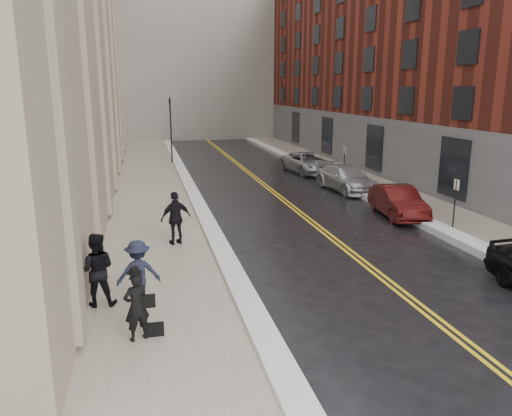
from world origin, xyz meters
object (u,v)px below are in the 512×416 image
car_silver_near (346,178)px  car_silver_far (308,163)px  pedestrian_b (138,273)px  pedestrian_a (97,270)px  pedestrian_c (176,218)px  pedestrian_main (136,307)px  car_maroon (398,202)px

car_silver_near → car_silver_far: car_silver_near is taller
car_silver_near → pedestrian_b: 18.40m
pedestrian_a → pedestrian_b: size_ratio=1.11×
pedestrian_c → car_silver_far: bearing=-142.5°
car_silver_far → pedestrian_c: 18.46m
pedestrian_a → pedestrian_c: size_ratio=1.00×
car_silver_near → pedestrian_main: bearing=-133.5°
car_maroon → pedestrian_a: pedestrian_a is taller
car_maroon → pedestrian_main: bearing=-133.7°
car_silver_far → pedestrian_main: pedestrian_main is taller
car_silver_far → pedestrian_b: 23.66m
car_silver_far → pedestrian_c: size_ratio=2.56×
pedestrian_c → car_maroon: bearing=174.9°
car_silver_near → pedestrian_main: pedestrian_main is taller
car_silver_near → pedestrian_b: (-11.90, -14.02, 0.33)m
car_maroon → pedestrian_main: 15.41m
car_silver_far → pedestrian_a: size_ratio=2.55×
car_silver_near → pedestrian_c: (-10.53, -8.76, 0.43)m
car_silver_far → pedestrian_a: pedestrian_a is taller
car_silver_near → pedestrian_main: (-11.94, -16.05, 0.25)m
car_maroon → pedestrian_b: 14.18m
pedestrian_main → pedestrian_b: 2.03m
car_maroon → pedestrian_main: pedestrian_main is taller
car_maroon → car_silver_far: bearing=97.7°
car_silver_near → pedestrian_a: size_ratio=2.49×
car_maroon → car_silver_near: size_ratio=0.87×
car_silver_far → pedestrian_c: bearing=-131.3°
car_silver_near → car_silver_far: size_ratio=0.97×
pedestrian_b → car_silver_near: bearing=-135.1°
car_silver_far → pedestrian_main: 25.46m
pedestrian_a → pedestrian_c: bearing=-111.3°
car_maroon → pedestrian_main: size_ratio=2.62×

